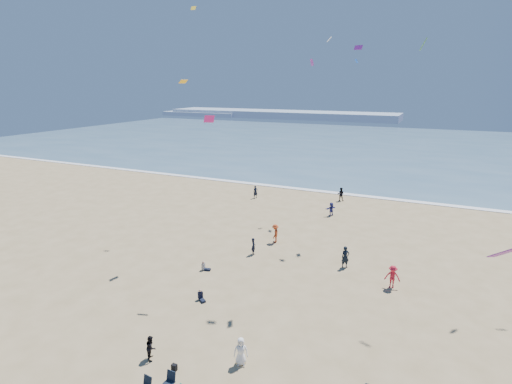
% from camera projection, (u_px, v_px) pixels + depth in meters
% --- Properties ---
extents(ocean, '(220.00, 100.00, 0.06)m').
position_uv_depth(ocean, '(392.00, 147.00, 101.41)').
color(ocean, '#476B84').
rests_on(ocean, ground).
extents(surf_line, '(220.00, 1.20, 0.08)m').
position_uv_depth(surf_line, '(351.00, 195.00, 57.57)').
color(surf_line, white).
rests_on(surf_line, ground).
extents(headland_far, '(110.00, 20.00, 3.20)m').
position_uv_depth(headland_far, '(280.00, 114.00, 191.00)').
color(headland_far, '#7A8EA8').
rests_on(headland_far, ground).
extents(headland_near, '(40.00, 14.00, 2.00)m').
position_uv_depth(headland_near, '(203.00, 114.00, 202.93)').
color(headland_near, '#7A8EA8').
rests_on(headland_near, ground).
extents(standing_flyers, '(35.18, 44.62, 1.93)m').
position_uv_depth(standing_flyers, '(337.00, 273.00, 31.80)').
color(standing_flyers, black).
rests_on(standing_flyers, ground).
extents(seated_group, '(21.47, 14.29, 0.84)m').
position_uv_depth(seated_group, '(260.00, 342.00, 24.06)').
color(seated_group, white).
rests_on(seated_group, ground).
extents(black_backpack, '(0.30, 0.22, 0.38)m').
position_uv_depth(black_backpack, '(174.00, 367.00, 22.20)').
color(black_backpack, black).
rests_on(black_backpack, ground).
extents(kites_aloft, '(40.93, 41.11, 26.67)m').
position_uv_depth(kites_aloft, '(411.00, 78.00, 22.17)').
color(kites_aloft, white).
rests_on(kites_aloft, ground).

